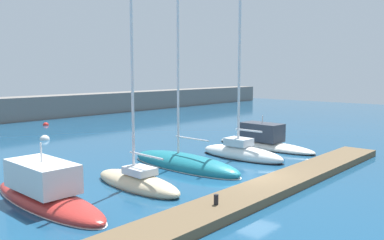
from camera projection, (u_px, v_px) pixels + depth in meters
The scene contains 10 objects.
ground_plane at pixel (252, 182), 22.07m from camera, with size 120.00×120.00×0.00m, color navy.
dock_pier at pixel (278, 184), 20.96m from camera, with size 23.56×2.25×0.42m, color brown.
motorboat_red_nearest at pixel (45, 192), 18.49m from camera, with size 2.36×8.90×3.11m.
sailboat_sand_second at pixel (137, 180), 21.11m from camera, with size 2.17×6.36×14.08m.
sailboat_teal_third at pixel (184, 163), 25.49m from camera, with size 2.58×8.83×15.28m.
sailboat_white_fourth at pixel (241, 151), 28.24m from camera, with size 1.95×6.56×14.29m.
motorboat_ivory_fifth at pixel (263, 141), 32.10m from camera, with size 2.80×8.99×2.82m.
mooring_buoy_red at pixel (46, 125), 45.57m from camera, with size 0.65×0.65×0.65m, color red.
mooring_buoy_white at pixel (45, 140), 35.86m from camera, with size 0.85×0.85×0.85m, color white.
dock_bollard at pixel (216, 200), 17.06m from camera, with size 0.20×0.20×0.44m, color black.
Camera 1 is at (-18.21, -11.91, 6.00)m, focal length 37.88 mm.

